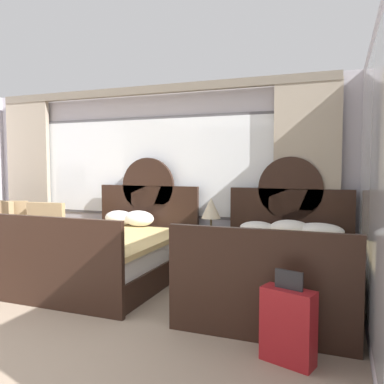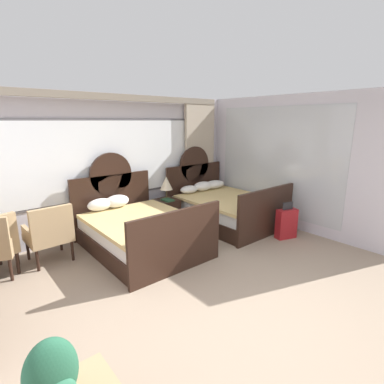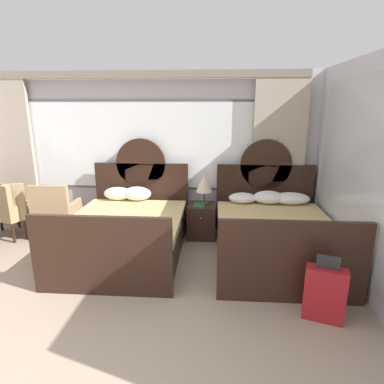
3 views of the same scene
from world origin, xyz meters
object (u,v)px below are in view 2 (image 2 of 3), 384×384
bed_near_window (139,230)px  armchair_by_window_left (50,232)px  bed_near_mirror (224,207)px  nightstand_between_beds (167,212)px  suitcase_on_floor (286,224)px  table_lamp_on_nightstand (166,183)px  backpack_on_bench (52,376)px  book_on_nightstand (168,200)px

bed_near_window → armchair_by_window_left: size_ratio=2.30×
bed_near_mirror → nightstand_between_beds: bed_near_mirror is taller
nightstand_between_beds → suitcase_on_floor: size_ratio=0.80×
table_lamp_on_nightstand → bed_near_window: bearing=-146.4°
nightstand_between_beds → suitcase_on_floor: bearing=-57.0°
backpack_on_bench → bed_near_window: bearing=51.0°
bed_near_mirror → armchair_by_window_left: size_ratio=2.30×
bed_near_mirror → nightstand_between_beds: (-1.06, 0.67, -0.07)m
book_on_nightstand → backpack_on_bench: size_ratio=0.54×
book_on_nightstand → suitcase_on_floor: suitcase_on_floor is taller
suitcase_on_floor → backpack_on_bench: bearing=-164.9°
bed_near_window → book_on_nightstand: bed_near_window is taller
nightstand_between_beds → table_lamp_on_nightstand: 0.62m
bed_near_window → armchair_by_window_left: (-1.32, 0.46, 0.15)m
armchair_by_window_left → suitcase_on_floor: 4.14m
nightstand_between_beds → table_lamp_on_nightstand: bearing=52.7°
bed_near_window → suitcase_on_floor: bed_near_window is taller
suitcase_on_floor → book_on_nightstand: bearing=124.8°
armchair_by_window_left → bed_near_window: bearing=-19.2°
armchair_by_window_left → nightstand_between_beds: bearing=5.3°
bed_near_mirror → book_on_nightstand: 1.26m
bed_near_mirror → armchair_by_window_left: bearing=172.6°
nightstand_between_beds → backpack_on_bench: backpack_on_bench is taller
bed_near_window → book_on_nightstand: size_ratio=8.33×
book_on_nightstand → suitcase_on_floor: (1.36, -1.96, -0.29)m
bed_near_mirror → bed_near_window: bearing=-179.7°
bed_near_mirror → table_lamp_on_nightstand: (-1.02, 0.72, 0.55)m
bed_near_mirror → suitcase_on_floor: size_ratio=3.05×
book_on_nightstand → armchair_by_window_left: armchair_by_window_left is taller
nightstand_between_beds → backpack_on_bench: 4.55m
bed_near_window → suitcase_on_floor: 2.76m
bed_near_window → book_on_nightstand: 1.21m
suitcase_on_floor → armchair_by_window_left: bearing=153.7°
book_on_nightstand → backpack_on_bench: 4.45m
book_on_nightstand → bed_near_mirror: bearing=-27.9°
bed_near_mirror → book_on_nightstand: bed_near_mirror is taller
backpack_on_bench → book_on_nightstand: bearing=45.5°
table_lamp_on_nightstand → backpack_on_bench: table_lamp_on_nightstand is taller
bed_near_mirror → table_lamp_on_nightstand: bearing=144.9°
nightstand_between_beds → suitcase_on_floor: (1.33, -2.05, 0.01)m
bed_near_window → table_lamp_on_nightstand: bed_near_window is taller
book_on_nightstand → nightstand_between_beds: bearing=69.9°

